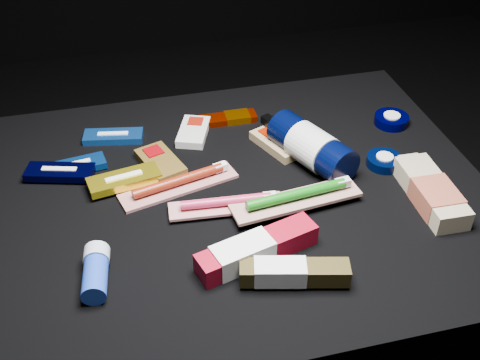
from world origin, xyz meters
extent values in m
plane|color=black|center=(0.00, 0.00, 0.00)|extent=(3.00, 3.00, 0.00)
cube|color=black|center=(0.00, 0.00, 0.20)|extent=(0.98, 0.78, 0.40)
cube|color=blue|center=(-0.21, 0.24, 0.41)|extent=(0.13, 0.07, 0.01)
cube|color=silver|center=(-0.21, 0.24, 0.41)|extent=(0.07, 0.02, 0.02)
cube|color=#0E46A6|center=(-0.29, 0.15, 0.41)|extent=(0.12, 0.06, 0.01)
cube|color=white|center=(-0.29, 0.15, 0.41)|extent=(0.06, 0.02, 0.02)
cube|color=black|center=(-0.32, 0.13, 0.41)|extent=(0.14, 0.08, 0.02)
cube|color=white|center=(-0.32, 0.13, 0.41)|extent=(0.07, 0.03, 0.02)
cube|color=gold|center=(-0.20, 0.07, 0.42)|extent=(0.14, 0.08, 0.02)
cube|color=white|center=(-0.20, 0.07, 0.42)|extent=(0.07, 0.03, 0.02)
cube|color=#503B14|center=(-0.12, 0.12, 0.41)|extent=(0.10, 0.13, 0.02)
cube|color=#6F0309|center=(-0.13, 0.15, 0.41)|extent=(0.04, 0.04, 0.02)
cube|color=silver|center=(-0.04, 0.21, 0.41)|extent=(0.09, 0.12, 0.02)
cube|color=maroon|center=(-0.03, 0.24, 0.41)|extent=(0.04, 0.04, 0.02)
cube|color=#A08357|center=(0.13, 0.13, 0.41)|extent=(0.11, 0.14, 0.02)
cube|color=#761200|center=(0.12, 0.16, 0.41)|extent=(0.05, 0.05, 0.02)
cube|color=#791400|center=(0.05, 0.25, 0.41)|extent=(0.13, 0.04, 0.01)
cube|color=#B75902|center=(0.07, 0.25, 0.41)|extent=(0.05, 0.04, 0.02)
cylinder|color=black|center=(0.17, 0.06, 0.44)|extent=(0.15, 0.21, 0.08)
cylinder|color=beige|center=(0.17, 0.05, 0.44)|extent=(0.11, 0.11, 0.08)
cylinder|color=black|center=(0.13, 0.16, 0.44)|extent=(0.03, 0.03, 0.03)
cube|color=black|center=(0.12, 0.18, 0.43)|extent=(0.03, 0.04, 0.02)
cylinder|color=black|center=(0.40, 0.15, 0.41)|extent=(0.07, 0.07, 0.02)
cylinder|color=silver|center=(0.40, 0.15, 0.41)|extent=(0.04, 0.04, 0.02)
cylinder|color=black|center=(0.32, 0.01, 0.41)|extent=(0.07, 0.07, 0.02)
cylinder|color=silver|center=(0.32, 0.01, 0.41)|extent=(0.03, 0.03, 0.02)
cube|color=tan|center=(0.35, -0.11, 0.42)|extent=(0.07, 0.19, 0.04)
cube|color=#994A36|center=(0.35, -0.13, 0.42)|extent=(0.07, 0.09, 0.04)
cube|color=tan|center=(0.35, -0.02, 0.42)|extent=(0.04, 0.02, 0.03)
cylinder|color=#1B3EAF|center=(-0.27, -0.18, 0.42)|extent=(0.05, 0.08, 0.04)
cylinder|color=#A4B4C4|center=(-0.26, -0.13, 0.42)|extent=(0.05, 0.03, 0.04)
cube|color=beige|center=(-0.10, 0.04, 0.40)|extent=(0.24, 0.11, 0.01)
cylinder|color=maroon|center=(-0.10, 0.04, 0.42)|extent=(0.18, 0.06, 0.02)
cube|color=white|center=(-0.01, 0.06, 0.42)|extent=(0.03, 0.02, 0.01)
cube|color=silver|center=(-0.03, -0.05, 0.41)|extent=(0.21, 0.07, 0.01)
cylinder|color=#AF234A|center=(-0.03, -0.05, 0.42)|extent=(0.17, 0.03, 0.02)
cube|color=silver|center=(0.06, -0.05, 0.42)|extent=(0.02, 0.02, 0.01)
cube|color=beige|center=(0.10, -0.07, 0.42)|extent=(0.25, 0.08, 0.01)
cylinder|color=#116511|center=(0.10, -0.07, 0.43)|extent=(0.19, 0.04, 0.02)
cube|color=#BABBB6|center=(0.19, -0.06, 0.43)|extent=(0.03, 0.02, 0.01)
cube|color=maroon|center=(0.00, -0.18, 0.42)|extent=(0.22, 0.10, 0.04)
cube|color=silver|center=(-0.03, -0.18, 0.42)|extent=(0.11, 0.08, 0.04)
cube|color=#372D10|center=(0.04, -0.24, 0.42)|extent=(0.18, 0.08, 0.03)
cube|color=silver|center=(0.02, -0.24, 0.42)|extent=(0.09, 0.06, 0.03)
camera|label=1|loc=(-0.20, -0.87, 1.12)|focal=45.00mm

